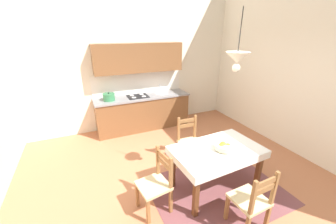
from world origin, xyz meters
name	(u,v)px	position (x,y,z in m)	size (l,w,h in m)	color
ground_plane	(180,186)	(0.00, 0.00, -0.05)	(6.03, 6.02, 0.10)	#B7704C
wall_back	(132,48)	(0.00, 2.77, 2.08)	(6.03, 0.12, 4.15)	silver
wall_right	(314,53)	(2.77, 0.00, 2.08)	(0.12, 6.02, 4.15)	silver
area_rug	(217,190)	(0.47, -0.40, 0.00)	(2.10, 1.60, 0.01)	brown
kitchen_cabinetry	(142,97)	(0.09, 2.44, 0.86)	(2.44, 0.63, 2.20)	brown
dining_table	(217,156)	(0.47, -0.30, 0.62)	(1.44, 0.94, 0.75)	brown
dining_chair_camera_side	(252,201)	(0.44, -1.11, 0.44)	(0.44, 0.44, 0.93)	#D1BC89
dining_chair_kitchen_side	(190,142)	(0.46, 0.52, 0.44)	(0.43, 0.43, 0.93)	#D1BC89
dining_chair_tv_side	(156,184)	(-0.57, -0.32, 0.44)	(0.47, 0.47, 0.93)	#D1BC89
fruit_bowl	(224,146)	(0.54, -0.37, 0.81)	(0.30, 0.30, 0.12)	beige
pendant_lamp	(237,58)	(0.62, -0.34, 2.13)	(0.32, 0.32, 0.80)	black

